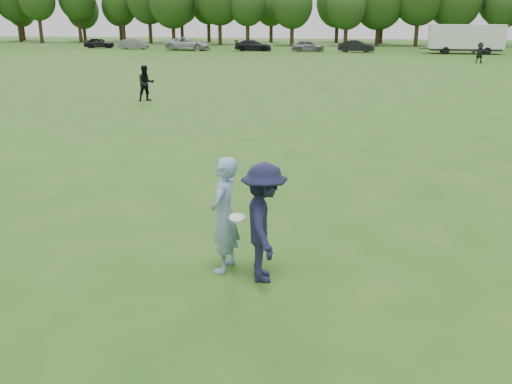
{
  "coord_description": "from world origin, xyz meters",
  "views": [
    {
      "loc": [
        1.68,
        -8.06,
        4.05
      ],
      "look_at": [
        -0.11,
        0.84,
        1.1
      ],
      "focal_mm": 38.0,
      "sensor_mm": 36.0,
      "label": 1
    }
  ],
  "objects_px": {
    "defender": "(264,223)",
    "player_far_d": "(480,53)",
    "thrower": "(224,215)",
    "cargo_trailer": "(466,38)",
    "car_c": "(188,44)",
    "car_e": "(308,46)",
    "player_far_a": "(146,83)",
    "car_d": "(253,45)",
    "car_b": "(133,44)",
    "car_f": "(357,46)",
    "car_a": "(99,43)"
  },
  "relations": [
    {
      "from": "player_far_d",
      "to": "car_a",
      "type": "distance_m",
      "value": 48.15
    },
    {
      "from": "car_b",
      "to": "car_d",
      "type": "distance_m",
      "value": 16.04
    },
    {
      "from": "car_f",
      "to": "cargo_trailer",
      "type": "relative_size",
      "value": 0.47
    },
    {
      "from": "player_far_a",
      "to": "car_d",
      "type": "relative_size",
      "value": 0.39
    },
    {
      "from": "thrower",
      "to": "cargo_trailer",
      "type": "relative_size",
      "value": 0.22
    },
    {
      "from": "player_far_d",
      "to": "car_c",
      "type": "relative_size",
      "value": 0.33
    },
    {
      "from": "car_f",
      "to": "car_c",
      "type": "bearing_deg",
      "value": 98.11
    },
    {
      "from": "car_a",
      "to": "car_d",
      "type": "xyz_separation_m",
      "value": [
        21.54,
        -2.18,
        -0.02
      ]
    },
    {
      "from": "defender",
      "to": "car_b",
      "type": "bearing_deg",
      "value": 10.77
    },
    {
      "from": "player_far_a",
      "to": "car_b",
      "type": "height_order",
      "value": "player_far_a"
    },
    {
      "from": "defender",
      "to": "car_a",
      "type": "height_order",
      "value": "defender"
    },
    {
      "from": "thrower",
      "to": "defender",
      "type": "relative_size",
      "value": 1.01
    },
    {
      "from": "car_c",
      "to": "car_e",
      "type": "xyz_separation_m",
      "value": [
        14.98,
        0.41,
        -0.11
      ]
    },
    {
      "from": "player_far_d",
      "to": "car_c",
      "type": "bearing_deg",
      "value": 147.29
    },
    {
      "from": "car_e",
      "to": "cargo_trailer",
      "type": "relative_size",
      "value": 0.44
    },
    {
      "from": "thrower",
      "to": "player_far_d",
      "type": "relative_size",
      "value": 1.05
    },
    {
      "from": "thrower",
      "to": "car_b",
      "type": "bearing_deg",
      "value": -148.78
    },
    {
      "from": "player_far_a",
      "to": "car_c",
      "type": "xyz_separation_m",
      "value": [
        -11.38,
        41.32,
        -0.09
      ]
    },
    {
      "from": "car_b",
      "to": "car_d",
      "type": "relative_size",
      "value": 0.87
    },
    {
      "from": "car_a",
      "to": "car_d",
      "type": "relative_size",
      "value": 0.87
    },
    {
      "from": "player_far_a",
      "to": "car_a",
      "type": "xyz_separation_m",
      "value": [
        -24.7,
        43.82,
        -0.21
      ]
    },
    {
      "from": "defender",
      "to": "car_d",
      "type": "relative_size",
      "value": 0.43
    },
    {
      "from": "player_far_d",
      "to": "cargo_trailer",
      "type": "height_order",
      "value": "cargo_trailer"
    },
    {
      "from": "car_e",
      "to": "car_b",
      "type": "bearing_deg",
      "value": 85.44
    },
    {
      "from": "thrower",
      "to": "defender",
      "type": "xyz_separation_m",
      "value": [
        0.7,
        -0.21,
        -0.01
      ]
    },
    {
      "from": "car_b",
      "to": "car_d",
      "type": "height_order",
      "value": "car_d"
    },
    {
      "from": "player_far_d",
      "to": "car_f",
      "type": "bearing_deg",
      "value": 119.63
    },
    {
      "from": "player_far_d",
      "to": "thrower",
      "type": "bearing_deg",
      "value": -114.57
    },
    {
      "from": "car_a",
      "to": "car_f",
      "type": "height_order",
      "value": "car_f"
    },
    {
      "from": "car_c",
      "to": "player_far_a",
      "type": "bearing_deg",
      "value": -164.64
    },
    {
      "from": "defender",
      "to": "player_far_d",
      "type": "xyz_separation_m",
      "value": [
        11.36,
        45.59,
        -0.04
      ]
    },
    {
      "from": "player_far_a",
      "to": "car_f",
      "type": "height_order",
      "value": "player_far_a"
    },
    {
      "from": "car_c",
      "to": "thrower",
      "type": "bearing_deg",
      "value": -161.31
    },
    {
      "from": "player_far_a",
      "to": "car_d",
      "type": "bearing_deg",
      "value": 56.46
    },
    {
      "from": "car_c",
      "to": "cargo_trailer",
      "type": "distance_m",
      "value": 32.85
    },
    {
      "from": "cargo_trailer",
      "to": "car_c",
      "type": "bearing_deg",
      "value": 179.43
    },
    {
      "from": "car_c",
      "to": "car_e",
      "type": "distance_m",
      "value": 14.99
    },
    {
      "from": "thrower",
      "to": "car_d",
      "type": "bearing_deg",
      "value": -162.43
    },
    {
      "from": "player_far_d",
      "to": "cargo_trailer",
      "type": "bearing_deg",
      "value": 76.96
    },
    {
      "from": "defender",
      "to": "player_far_d",
      "type": "bearing_deg",
      "value": -28.58
    },
    {
      "from": "car_d",
      "to": "cargo_trailer",
      "type": "xyz_separation_m",
      "value": [
        24.61,
        -0.65,
        1.12
      ]
    },
    {
      "from": "player_far_a",
      "to": "car_a",
      "type": "relative_size",
      "value": 0.45
    },
    {
      "from": "car_f",
      "to": "player_far_d",
      "type": "bearing_deg",
      "value": -133.07
    },
    {
      "from": "player_far_a",
      "to": "player_far_d",
      "type": "bearing_deg",
      "value": 15.39
    },
    {
      "from": "player_far_a",
      "to": "cargo_trailer",
      "type": "xyz_separation_m",
      "value": [
        21.46,
        41.0,
        0.9
      ]
    },
    {
      "from": "thrower",
      "to": "car_c",
      "type": "distance_m",
      "value": 62.3
    },
    {
      "from": "defender",
      "to": "car_f",
      "type": "bearing_deg",
      "value": -14.64
    },
    {
      "from": "car_c",
      "to": "car_d",
      "type": "bearing_deg",
      "value": -87.82
    },
    {
      "from": "player_far_a",
      "to": "car_e",
      "type": "bearing_deg",
      "value": 47.19
    },
    {
      "from": "player_far_d",
      "to": "car_d",
      "type": "bearing_deg",
      "value": 139.99
    }
  ]
}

